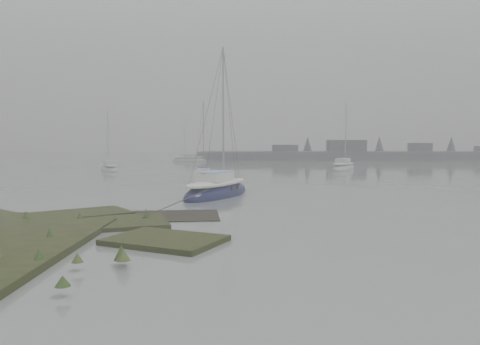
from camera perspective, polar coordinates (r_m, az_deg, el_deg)
ground at (r=45.52m, az=-3.52°, el=-0.17°), size 160.00×160.00×0.00m
far_shoreline at (r=80.85m, az=17.40°, el=2.08°), size 60.00×8.00×4.15m
sailboat_main at (r=27.49m, az=-2.85°, el=-2.28°), size 4.77×7.05×9.51m
sailboat_white at (r=38.78m, az=-4.45°, el=-0.57°), size 2.05×5.14×7.08m
sailboat_far_a at (r=52.05m, az=-15.63°, el=0.46°), size 3.56×5.20×7.02m
sailboat_far_b at (r=53.06m, az=12.48°, el=0.61°), size 4.38×6.06×8.23m
sailboat_far_c at (r=72.54m, az=-6.22°, el=1.55°), size 5.30×1.95×7.38m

